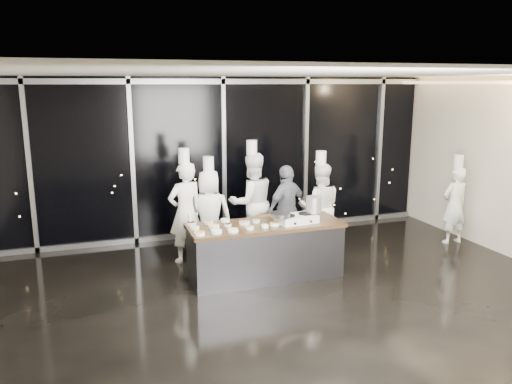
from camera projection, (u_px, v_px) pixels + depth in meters
ground at (286, 299)px, 7.24m from camera, size 9.00×9.00×0.00m
room_shell at (300, 145)px, 6.81m from camera, size 9.02×7.02×3.21m
window_wall at (223, 158)px, 10.07m from camera, size 8.90×0.11×3.20m
demo_counter at (265, 250)px, 7.98m from camera, size 2.46×0.86×0.90m
stove at (297, 219)px, 7.93m from camera, size 0.66×0.45×0.14m
frying_pan at (280, 215)px, 7.77m from camera, size 0.57×0.35×0.05m
stock_pot at (314, 204)px, 8.01m from camera, size 0.28×0.28×0.25m
prep_bowls at (226, 226)px, 7.66m from camera, size 1.39×0.73×0.05m
squeeze_bottle at (190, 218)px, 7.82m from camera, size 0.06×0.06×0.21m
chef_far_left at (186, 211)px, 8.61m from camera, size 0.75×0.60×2.00m
chef_left at (209, 213)px, 8.86m from camera, size 0.90×0.73×1.82m
chef_center at (252, 202)px, 9.18m from camera, size 0.94×0.76×2.07m
guest at (287, 209)px, 9.14m from camera, size 1.03×0.76×1.63m
chef_right at (320, 207)px, 9.24m from camera, size 0.94×0.82×1.87m
chef_side at (455, 204)px, 9.64m from camera, size 0.57×0.39×1.74m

